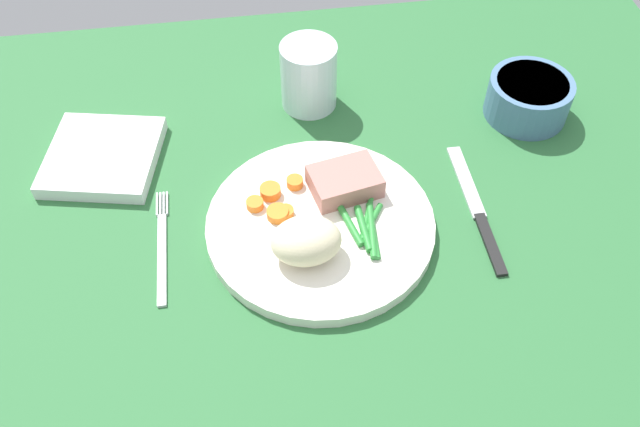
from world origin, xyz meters
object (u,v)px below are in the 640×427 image
napkin (103,157)px  dinner_plate (320,223)px  fork (162,246)px  salad_bowl (529,96)px  knife (477,210)px  meat_portion (345,181)px  water_glass (309,80)px

napkin → dinner_plate: bearing=-29.7°
fork → salad_bowl: bearing=19.7°
knife → napkin: bearing=163.1°
dinner_plate → meat_portion: (3.62, 4.23, 2.17)cm
fork → salad_bowl: size_ratio=1.49×
water_glass → knife: bearing=-52.6°
meat_portion → knife: 16.44cm
meat_portion → salad_bowl: (27.14, 11.68, 0.13)cm
dinner_plate → knife: (19.18, -0.29, -0.60)cm
knife → water_glass: water_glass is taller
dinner_plate → water_glass: water_glass is taller
meat_portion → water_glass: 18.38cm
dinner_plate → water_glass: (1.78, 22.48, 3.20)cm
meat_portion → fork: meat_portion is taller
fork → knife: bearing=1.5°
meat_portion → salad_bowl: 29.55cm
dinner_plate → meat_portion: bearing=49.4°
water_glass → dinner_plate: bearing=-94.5°
salad_bowl → napkin: bearing=-178.9°
fork → napkin: 16.83cm
meat_portion → fork: size_ratio=0.49×
napkin → fork: bearing=-63.8°
meat_portion → knife: size_ratio=0.40×
water_glass → napkin: size_ratio=0.68×
meat_portion → fork: (-22.18, -4.49, -2.77)cm
dinner_plate → napkin: (-25.96, 14.83, 0.14)cm
fork → water_glass: water_glass is taller
water_glass → fork: bearing=-131.8°
knife → water_glass: size_ratio=2.18×
fork → knife: (37.73, -0.03, -0.00)cm
fork → napkin: napkin is taller
meat_portion → water_glass: bearing=95.8°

